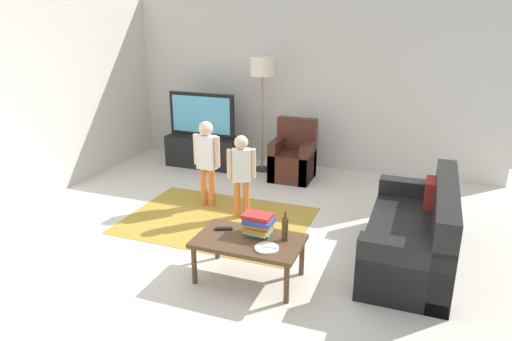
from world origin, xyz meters
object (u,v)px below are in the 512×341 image
object	(u,v)px
child_center	(241,169)
coffee_table	(249,244)
tv	(202,116)
tv_remote	(224,229)
couch	(418,237)
armchair	(294,159)
floor_lamp	(262,73)
child_near_tv	(207,156)
book_stack	(258,224)
tv_stand	(204,152)
bottle	(285,229)
plate	(267,248)

from	to	relation	value
child_center	coffee_table	xyz separation A→B (m)	(0.60, -1.30, -0.26)
tv	tv_remote	world-z (taller)	tv
tv	couch	distance (m)	4.02
armchair	floor_lamp	size ratio (longest dim) A/B	0.51
child_near_tv	coffee_table	bearing A→B (deg)	-52.02
book_stack	child_center	bearing A→B (deg)	118.98
tv_stand	bottle	distance (m)	3.65
floor_lamp	book_stack	xyz separation A→B (m)	(1.04, -2.97, -1.02)
coffee_table	bottle	distance (m)	0.37
tv	bottle	xyz separation A→B (m)	(2.27, -2.82, -0.31)
tv_stand	bottle	bearing A→B (deg)	-51.42
armchair	plate	distance (m)	3.09
couch	armchair	bearing A→B (deg)	133.04
coffee_table	couch	bearing A→B (deg)	30.86
tv_stand	floor_lamp	distance (m)	1.62
armchair	book_stack	size ratio (longest dim) A/B	3.01
child_near_tv	tv_remote	xyz separation A→B (m)	(0.85, -1.38, -0.25)
child_near_tv	book_stack	xyz separation A→B (m)	(1.20, -1.35, -0.15)
floor_lamp	book_stack	world-z (taller)	floor_lamp
child_center	coffee_table	bearing A→B (deg)	-65.09
coffee_table	plate	distance (m)	0.26
coffee_table	bottle	xyz separation A→B (m)	(0.32, 0.10, 0.17)
child_center	plate	bearing A→B (deg)	-59.88
tv	floor_lamp	bearing A→B (deg)	10.21
armchair	floor_lamp	world-z (taller)	floor_lamp
armchair	bottle	bearing A→B (deg)	-75.40
couch	book_stack	distance (m)	1.63
floor_lamp	plate	distance (m)	3.61
coffee_table	armchair	bearing A→B (deg)	98.03
tv_stand	coffee_table	distance (m)	3.53
tv_stand	armchair	bearing A→B (deg)	-1.47
armchair	child_near_tv	world-z (taller)	child_near_tv
plate	bottle	bearing A→B (deg)	65.62
armchair	child_near_tv	bearing A→B (deg)	-117.54
floor_lamp	coffee_table	xyz separation A→B (m)	(0.99, -3.09, -1.17)
tv	armchair	bearing A→B (deg)	-0.69
tv_stand	tv_remote	size ratio (longest dim) A/B	7.06
tv	child_near_tv	size ratio (longest dim) A/B	0.97
floor_lamp	child_center	size ratio (longest dim) A/B	1.71
floor_lamp	bottle	size ratio (longest dim) A/B	6.28
armchair	tv	bearing A→B (deg)	179.31
tv_stand	floor_lamp	world-z (taller)	floor_lamp
bottle	tv	bearing A→B (deg)	128.79
plate	tv_stand	bearing A→B (deg)	125.29
armchair	couch	bearing A→B (deg)	-46.96
child_near_tv	couch	bearing A→B (deg)	-12.73
child_near_tv	book_stack	distance (m)	1.82
coffee_table	plate	size ratio (longest dim) A/B	4.55
tv_stand	couch	world-z (taller)	couch
tv_stand	tv_remote	distance (m)	3.29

